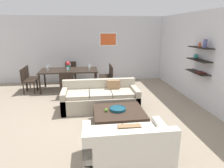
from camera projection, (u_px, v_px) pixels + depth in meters
The scene contains 22 objects.
ground_plane at pixel (99, 113), 5.33m from camera, with size 18.00×18.00×0.00m, color gray.
back_wall_unit at pixel (100, 49), 8.37m from camera, with size 8.40×0.09×2.70m.
right_wall_shelf_unit at pixel (197, 58), 5.91m from camera, with size 0.34×8.20×2.70m.
sofa_beige at pixel (100, 99), 5.58m from camera, with size 2.11×0.90×0.78m.
loveseat_white at pixel (127, 147), 3.30m from camera, with size 1.44×0.90×0.78m.
coffee_table at pixel (119, 118), 4.61m from camera, with size 1.16×1.04×0.38m.
decorative_bowl at pixel (118, 109), 4.57m from camera, with size 0.38×0.38×0.06m.
apple_on_coffee_table at pixel (106, 110), 4.49m from camera, with size 0.08×0.08×0.08m, color #669E2D.
dining_table at pixel (69, 71), 7.22m from camera, with size 2.06×1.01×0.75m.
dining_chair_head at pixel (71, 71), 8.14m from camera, with size 0.44×0.44×0.88m.
dining_chair_left_far at pixel (30, 76), 7.30m from camera, with size 0.44×0.44×0.88m.
dining_chair_left_near at pixel (27, 79), 6.87m from camera, with size 0.44×0.44×0.88m.
dining_chair_right_near at pixel (109, 77), 7.23m from camera, with size 0.44×0.44×0.88m.
dining_chair_right_far at pixel (107, 74), 7.67m from camera, with size 0.44×0.44×0.88m.
dining_chair_foot at pixel (67, 83), 6.40m from camera, with size 0.44×0.44×0.88m.
wine_glass_right_near at pixel (89, 67), 7.14m from camera, with size 0.07×0.07×0.16m.
wine_glass_left_far at pixel (48, 66), 7.19m from camera, with size 0.08×0.08×0.17m.
wine_glass_right_far at pixel (89, 65), 7.38m from camera, with size 0.07×0.07×0.17m.
wine_glass_left_near at pixel (47, 68), 6.95m from camera, with size 0.07×0.07×0.17m.
wine_glass_head at pixel (70, 64), 7.59m from camera, with size 0.08×0.08×0.17m.
wine_glass_foot at pixel (68, 69), 6.74m from camera, with size 0.06×0.06×0.17m.
centerpiece_vase at pixel (68, 65), 7.17m from camera, with size 0.16×0.16×0.31m.
Camera 1 is at (-0.29, -4.92, 2.22)m, focal length 31.60 mm.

